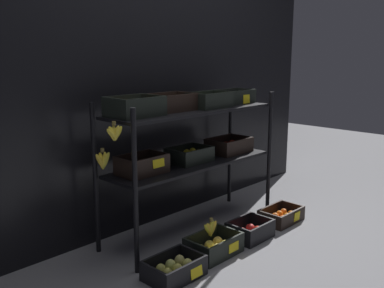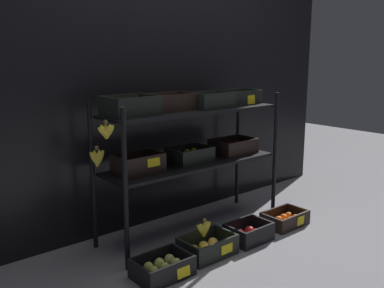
{
  "view_description": "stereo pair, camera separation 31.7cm",
  "coord_description": "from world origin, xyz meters",
  "px_view_note": "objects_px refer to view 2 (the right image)",
  "views": [
    {
      "loc": [
        -2.24,
        -2.15,
        1.33
      ],
      "look_at": [
        0.0,
        0.0,
        0.67
      ],
      "focal_mm": 40.41,
      "sensor_mm": 36.0,
      "label": 1
    },
    {
      "loc": [
        -2.01,
        -2.37,
        1.33
      ],
      "look_at": [
        0.0,
        0.0,
        0.67
      ],
      "focal_mm": 40.41,
      "sensor_mm": 36.0,
      "label": 2
    }
  ],
  "objects_px": {
    "crate_ground_pear": "(162,268)",
    "crate_ground_tangerine": "(285,220)",
    "display_rack": "(190,134)",
    "crate_ground_apple_gold": "(207,248)",
    "banana_bunch_loose": "(204,229)",
    "crate_ground_apple_red": "(248,234)"
  },
  "relations": [
    {
      "from": "display_rack",
      "to": "banana_bunch_loose",
      "type": "distance_m",
      "value": 0.72
    },
    {
      "from": "banana_bunch_loose",
      "to": "crate_ground_apple_red",
      "type": "bearing_deg",
      "value": -3.11
    },
    {
      "from": "crate_ground_pear",
      "to": "crate_ground_apple_red",
      "type": "distance_m",
      "value": 0.78
    },
    {
      "from": "crate_ground_apple_red",
      "to": "crate_ground_tangerine",
      "type": "relative_size",
      "value": 0.88
    },
    {
      "from": "crate_ground_pear",
      "to": "crate_ground_apple_gold",
      "type": "bearing_deg",
      "value": 4.34
    },
    {
      "from": "display_rack",
      "to": "crate_ground_tangerine",
      "type": "bearing_deg",
      "value": -33.2
    },
    {
      "from": "crate_ground_pear",
      "to": "crate_ground_apple_gold",
      "type": "height_order",
      "value": "crate_ground_apple_gold"
    },
    {
      "from": "crate_ground_apple_gold",
      "to": "banana_bunch_loose",
      "type": "distance_m",
      "value": 0.15
    },
    {
      "from": "display_rack",
      "to": "crate_ground_apple_red",
      "type": "height_order",
      "value": "display_rack"
    },
    {
      "from": "crate_ground_apple_gold",
      "to": "crate_ground_pear",
      "type": "bearing_deg",
      "value": -175.66
    },
    {
      "from": "crate_ground_tangerine",
      "to": "banana_bunch_loose",
      "type": "bearing_deg",
      "value": 178.95
    },
    {
      "from": "crate_ground_pear",
      "to": "banana_bunch_loose",
      "type": "xyz_separation_m",
      "value": [
        0.37,
        0.03,
        0.14
      ]
    },
    {
      "from": "crate_ground_apple_gold",
      "to": "crate_ground_apple_red",
      "type": "height_order",
      "value": "crate_ground_apple_gold"
    },
    {
      "from": "crate_ground_pear",
      "to": "crate_ground_tangerine",
      "type": "xyz_separation_m",
      "value": [
        1.21,
        0.02,
        -0.01
      ]
    },
    {
      "from": "crate_ground_apple_gold",
      "to": "banana_bunch_loose",
      "type": "relative_size",
      "value": 2.69
    },
    {
      "from": "display_rack",
      "to": "banana_bunch_loose",
      "type": "height_order",
      "value": "display_rack"
    },
    {
      "from": "crate_ground_pear",
      "to": "banana_bunch_loose",
      "type": "bearing_deg",
      "value": 5.04
    },
    {
      "from": "crate_ground_pear",
      "to": "crate_ground_apple_gold",
      "type": "relative_size",
      "value": 0.95
    },
    {
      "from": "crate_ground_pear",
      "to": "crate_ground_tangerine",
      "type": "height_order",
      "value": "crate_ground_pear"
    },
    {
      "from": "crate_ground_apple_red",
      "to": "crate_ground_apple_gold",
      "type": "bearing_deg",
      "value": 176.97
    },
    {
      "from": "banana_bunch_loose",
      "to": "display_rack",
      "type": "bearing_deg",
      "value": 62.04
    },
    {
      "from": "crate_ground_apple_red",
      "to": "crate_ground_tangerine",
      "type": "distance_m",
      "value": 0.43
    }
  ]
}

